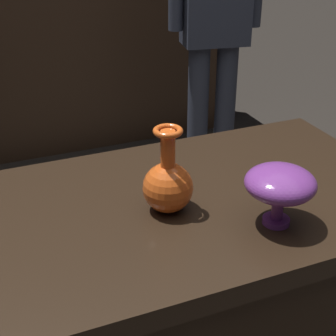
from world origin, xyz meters
TOP-DOWN VIEW (x-y plane):
  - display_plinth at (0.00, 0.00)m, footprint 1.20×0.64m
  - back_display_shelf at (0.00, 2.20)m, footprint 2.60×0.40m
  - vase_centerpiece at (-0.01, -0.03)m, footprint 0.11×0.11m
  - vase_tall_behind at (0.19, -0.17)m, footprint 0.15×0.15m
  - visitor_near_right at (0.80, 1.33)m, footprint 0.46×0.23m

SIDE VIEW (x-z plane):
  - display_plinth at x=0.00m, z-range 0.00..0.80m
  - back_display_shelf at x=0.00m, z-range 0.00..0.99m
  - vase_centerpiece at x=-0.01m, z-range 0.77..0.97m
  - vase_tall_behind at x=0.19m, z-range 0.83..0.96m
  - visitor_near_right at x=0.80m, z-range 0.14..1.74m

